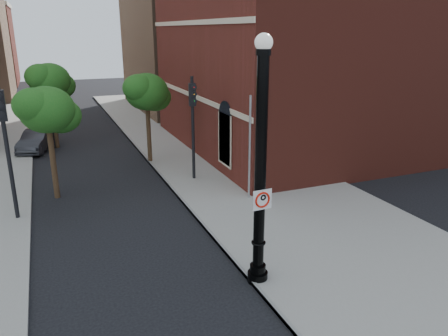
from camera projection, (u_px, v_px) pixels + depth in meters
name	position (u px, v px, depth m)	size (l,w,h in m)	color
ground	(184.00, 298.00, 12.15)	(120.00, 120.00, 0.00)	black
sidewalk_right	(236.00, 169.00, 23.12)	(8.00, 60.00, 0.12)	gray
curb_edge	(163.00, 178.00, 21.69)	(0.10, 60.00, 0.14)	gray
brick_wall_building	(352.00, 44.00, 28.40)	(22.30, 16.30, 12.50)	maroon
bg_building_tan_b	(247.00, 31.00, 42.28)	(22.00, 14.00, 14.00)	#846148
lamppost	(260.00, 177.00, 11.95)	(0.60, 0.60, 7.05)	black
no_parking_sign	(262.00, 200.00, 11.96)	(0.58, 0.08, 0.58)	white
parked_car	(37.00, 140.00, 26.81)	(1.37, 3.94, 1.30)	#292A2E
traffic_signal_left	(4.00, 129.00, 16.00)	(0.35, 0.44, 5.40)	black
traffic_signal_right	(193.00, 112.00, 20.59)	(0.37, 0.44, 5.08)	black
utility_pole	(250.00, 150.00, 18.40)	(0.09, 0.09, 4.59)	#999999
street_tree_a	(48.00, 111.00, 18.30)	(2.73, 2.46, 4.91)	#332214
street_tree_b	(50.00, 81.00, 26.49)	(2.91, 2.63, 5.24)	#332214
street_tree_c	(147.00, 93.00, 23.36)	(2.75, 2.48, 4.95)	#332214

